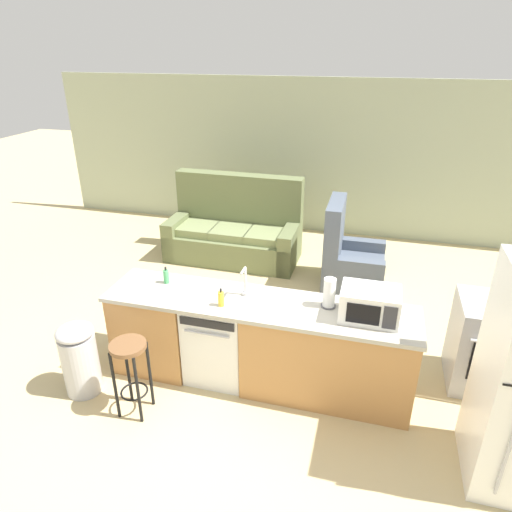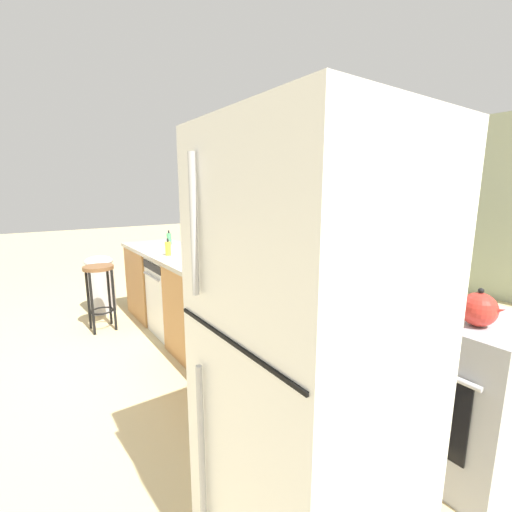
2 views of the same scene
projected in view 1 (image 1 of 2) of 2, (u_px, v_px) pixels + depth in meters
ground_plane at (244, 376)px, 4.64m from camera, size 24.00×24.00×0.00m
wall_back at (331, 159)px, 7.69m from camera, size 10.00×0.06×2.60m
kitchen_counter at (267, 346)px, 4.40m from camera, size 2.94×0.66×0.90m
dishwasher at (219, 338)px, 4.52m from camera, size 0.58×0.61×0.84m
stove_range at (494, 345)px, 4.36m from camera, size 0.76×0.68×0.90m
microwave at (370, 304)px, 3.92m from camera, size 0.50×0.37×0.28m
sink_faucet at (245, 283)px, 4.28m from camera, size 0.07×0.17×0.30m
paper_towel_roll at (329, 293)px, 4.10m from camera, size 0.14×0.14×0.28m
soap_bottle at (221, 299)px, 4.14m from camera, size 0.06×0.06×0.18m
dish_soap_bottle at (166, 276)px, 4.53m from camera, size 0.06×0.06×0.18m
bar_stool at (130, 363)px, 3.99m from camera, size 0.32×0.32×0.74m
trash_bin at (80, 358)px, 4.31m from camera, size 0.35×0.35×0.74m
couch at (235, 233)px, 7.11m from camera, size 2.01×0.92×1.27m
armchair at (347, 261)px, 6.28m from camera, size 0.81×0.86×1.20m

